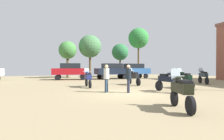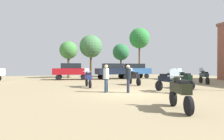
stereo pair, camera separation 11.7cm
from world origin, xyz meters
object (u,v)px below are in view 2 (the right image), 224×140
object	(u,v)px
motorcycle_6	(88,78)
person_2	(128,77)
motorcycle_7	(134,77)
car_1	(113,70)
tree_5	(139,38)
car_4	(135,70)
tree_2	(121,52)
motorcycle_2	(180,90)
person_1	(106,76)
motorcycle_8	(167,80)
motorcycle_4	(204,76)
tree_6	(69,50)
car_3	(71,70)
motorcycle_3	(184,79)
tree_1	(91,47)

from	to	relation	value
motorcycle_6	person_2	bearing A→B (deg)	-66.52
motorcycle_7	car_1	xyz separation A→B (m)	(0.49, 8.49, 0.45)
tree_5	car_1	bearing A→B (deg)	-139.61
motorcycle_6	car_4	distance (m)	12.67
person_2	tree_2	size ratio (longest dim) A/B	0.33
motorcycle_2	person_1	size ratio (longest dim) A/B	1.27
motorcycle_2	car_4	bearing A→B (deg)	87.23
motorcycle_2	motorcycle_6	xyz separation A→B (m)	(-1.98, 9.01, -0.01)
motorcycle_7	motorcycle_8	size ratio (longest dim) A/B	1.09
tree_5	motorcycle_8	bearing A→B (deg)	-108.25
motorcycle_2	person_2	xyz separation A→B (m)	(-0.14, 5.06, 0.26)
motorcycle_4	tree_6	distance (m)	17.79
car_3	person_2	size ratio (longest dim) A/B	2.64
tree_6	motorcycle_7	bearing A→B (deg)	-68.87
motorcycle_3	motorcycle_4	size ratio (longest dim) A/B	1.06
motorcycle_4	person_2	distance (m)	9.92
motorcycle_3	motorcycle_7	distance (m)	4.38
motorcycle_8	car_3	bearing A→B (deg)	-81.24
car_3	tree_5	distance (m)	13.03
motorcycle_7	tree_1	distance (m)	13.70
motorcycle_8	tree_1	xyz separation A→B (m)	(-1.76, 18.17, 3.84)
tree_5	motorcycle_7	bearing A→B (deg)	-115.08
motorcycle_3	motorcycle_8	distance (m)	2.82
tree_2	person_1	bearing A→B (deg)	-110.92
motorcycle_2	person_1	xyz separation A→B (m)	(-1.39, 5.57, 0.27)
car_1	person_1	xyz separation A→B (m)	(-4.01, -12.76, -0.18)
motorcycle_8	car_1	bearing A→B (deg)	-102.38
tree_6	motorcycle_4	bearing A→B (deg)	-48.66
motorcycle_3	motorcycle_7	bearing A→B (deg)	126.09
car_3	car_4	world-z (taller)	same
motorcycle_4	tree_6	size ratio (longest dim) A/B	0.40
car_4	tree_1	world-z (taller)	tree_1
tree_2	car_4	bearing A→B (deg)	-76.93
motorcycle_4	car_1	distance (m)	11.03
motorcycle_3	car_4	distance (m)	12.75
motorcycle_4	motorcycle_2	bearing A→B (deg)	-116.31
motorcycle_2	tree_1	distance (m)	23.22
motorcycle_8	tree_5	size ratio (longest dim) A/B	0.27
car_4	tree_2	bearing A→B (deg)	3.26
motorcycle_3	car_3	world-z (taller)	car_3
motorcycle_4	motorcycle_7	world-z (taller)	motorcycle_4
car_3	person_1	size ratio (longest dim) A/B	2.61
tree_5	person_2	bearing A→B (deg)	-115.17
person_1	tree_5	bearing A→B (deg)	8.94
motorcycle_4	car_3	xyz separation A→B (m)	(-11.47, 9.18, 0.45)
car_3	motorcycle_8	bearing A→B (deg)	-154.79
person_1	car_1	bearing A→B (deg)	20.48
person_2	motorcycle_6	bearing A→B (deg)	-145.05
motorcycle_7	motorcycle_8	bearing A→B (deg)	-93.55
motorcycle_6	motorcycle_2	bearing A→B (deg)	-79.04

